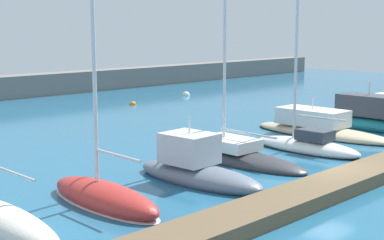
{
  "coord_description": "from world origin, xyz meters",
  "views": [
    {
      "loc": [
        -23.05,
        -14.16,
        7.07
      ],
      "look_at": [
        -2.22,
        6.49,
        2.28
      ],
      "focal_mm": 54.06,
      "sensor_mm": 36.0,
      "label": 1
    }
  ],
  "objects_px": {
    "motorboat_slate_fourth": "(196,169)",
    "motorboat_teal_eighth": "(372,118)",
    "sailboat_red_third": "(104,195)",
    "sailboat_white_sixth": "(307,144)",
    "sailboat_ivory_second": "(1,220)",
    "mooring_buoy_white": "(186,96)",
    "mooring_buoy_orange": "(133,105)",
    "sailboat_charcoal_fifth": "(231,154)",
    "motorboat_sand_seventh": "(319,128)"
  },
  "relations": [
    {
      "from": "motorboat_slate_fourth",
      "to": "motorboat_teal_eighth",
      "type": "height_order",
      "value": "motorboat_teal_eighth"
    },
    {
      "from": "sailboat_red_third",
      "to": "motorboat_teal_eighth",
      "type": "relative_size",
      "value": 1.44
    },
    {
      "from": "sailboat_white_sixth",
      "to": "sailboat_red_third",
      "type": "bearing_deg",
      "value": 88.92
    },
    {
      "from": "sailboat_white_sixth",
      "to": "sailboat_ivory_second",
      "type": "bearing_deg",
      "value": 88.28
    },
    {
      "from": "sailboat_red_third",
      "to": "mooring_buoy_white",
      "type": "xyz_separation_m",
      "value": [
        28.06,
        23.74,
        -0.39
      ]
    },
    {
      "from": "sailboat_ivory_second",
      "to": "mooring_buoy_orange",
      "type": "bearing_deg",
      "value": -47.0
    },
    {
      "from": "sailboat_red_third",
      "to": "sailboat_charcoal_fifth",
      "type": "relative_size",
      "value": 0.72
    },
    {
      "from": "motorboat_slate_fourth",
      "to": "sailboat_white_sixth",
      "type": "relative_size",
      "value": 0.56
    },
    {
      "from": "motorboat_slate_fourth",
      "to": "motorboat_sand_seventh",
      "type": "xyz_separation_m",
      "value": [
        13.91,
        2.3,
        -0.18
      ]
    },
    {
      "from": "mooring_buoy_orange",
      "to": "motorboat_sand_seventh",
      "type": "bearing_deg",
      "value": -92.06
    },
    {
      "from": "sailboat_red_third",
      "to": "mooring_buoy_orange",
      "type": "xyz_separation_m",
      "value": [
        19.74,
        22.18,
        -0.39
      ]
    },
    {
      "from": "mooring_buoy_white",
      "to": "motorboat_sand_seventh",
      "type": "bearing_deg",
      "value": -112.73
    },
    {
      "from": "sailboat_ivory_second",
      "to": "sailboat_red_third",
      "type": "distance_m",
      "value": 4.29
    },
    {
      "from": "mooring_buoy_orange",
      "to": "mooring_buoy_white",
      "type": "bearing_deg",
      "value": 10.58
    },
    {
      "from": "sailboat_ivory_second",
      "to": "motorboat_teal_eighth",
      "type": "distance_m",
      "value": 27.89
    },
    {
      "from": "sailboat_white_sixth",
      "to": "motorboat_sand_seventh",
      "type": "xyz_separation_m",
      "value": [
        4.78,
        2.25,
        0.03
      ]
    },
    {
      "from": "sailboat_charcoal_fifth",
      "to": "mooring_buoy_orange",
      "type": "distance_m",
      "value": 22.99
    },
    {
      "from": "sailboat_red_third",
      "to": "sailboat_white_sixth",
      "type": "bearing_deg",
      "value": -88.65
    },
    {
      "from": "motorboat_teal_eighth",
      "to": "mooring_buoy_white",
      "type": "distance_m",
      "value": 23.34
    },
    {
      "from": "sailboat_ivory_second",
      "to": "motorboat_sand_seventh",
      "type": "distance_m",
      "value": 23.38
    },
    {
      "from": "sailboat_white_sixth",
      "to": "mooring_buoy_orange",
      "type": "bearing_deg",
      "value": -14.54
    },
    {
      "from": "motorboat_sand_seventh",
      "to": "sailboat_ivory_second",
      "type": "bearing_deg",
      "value": 94.43
    },
    {
      "from": "sailboat_ivory_second",
      "to": "sailboat_charcoal_fifth",
      "type": "height_order",
      "value": "sailboat_charcoal_fifth"
    },
    {
      "from": "sailboat_red_third",
      "to": "motorboat_slate_fourth",
      "type": "relative_size",
      "value": 1.74
    },
    {
      "from": "sailboat_red_third",
      "to": "sailboat_white_sixth",
      "type": "xyz_separation_m",
      "value": [
        14.24,
        -0.1,
        0.0
      ]
    },
    {
      "from": "sailboat_red_third",
      "to": "mooring_buoy_orange",
      "type": "relative_size",
      "value": 20.03
    },
    {
      "from": "sailboat_white_sixth",
      "to": "mooring_buoy_white",
      "type": "xyz_separation_m",
      "value": [
        13.82,
        23.84,
        -0.39
      ]
    },
    {
      "from": "motorboat_slate_fourth",
      "to": "sailboat_white_sixth",
      "type": "bearing_deg",
      "value": -92.4
    },
    {
      "from": "motorboat_slate_fourth",
      "to": "mooring_buoy_white",
      "type": "bearing_deg",
      "value": -46.54
    },
    {
      "from": "motorboat_sand_seventh",
      "to": "sailboat_charcoal_fifth",
      "type": "bearing_deg",
      "value": 93.21
    },
    {
      "from": "sailboat_white_sixth",
      "to": "motorboat_teal_eighth",
      "type": "relative_size",
      "value": 1.47
    },
    {
      "from": "sailboat_charcoal_fifth",
      "to": "sailboat_red_third",
      "type": "bearing_deg",
      "value": 100.84
    },
    {
      "from": "mooring_buoy_white",
      "to": "mooring_buoy_orange",
      "type": "bearing_deg",
      "value": -169.42
    },
    {
      "from": "motorboat_slate_fourth",
      "to": "sailboat_red_third",
      "type": "bearing_deg",
      "value": 85.69
    },
    {
      "from": "sailboat_ivory_second",
      "to": "sailboat_white_sixth",
      "type": "bearing_deg",
      "value": -90.46
    },
    {
      "from": "sailboat_white_sixth",
      "to": "mooring_buoy_white",
      "type": "height_order",
      "value": "sailboat_white_sixth"
    },
    {
      "from": "sailboat_ivory_second",
      "to": "mooring_buoy_white",
      "type": "height_order",
      "value": "sailboat_ivory_second"
    },
    {
      "from": "mooring_buoy_orange",
      "to": "sailboat_red_third",
      "type": "bearing_deg",
      "value": -131.67
    },
    {
      "from": "sailboat_charcoal_fifth",
      "to": "motorboat_sand_seventh",
      "type": "height_order",
      "value": "sailboat_charcoal_fifth"
    },
    {
      "from": "motorboat_teal_eighth",
      "to": "motorboat_sand_seventh",
      "type": "bearing_deg",
      "value": 74.15
    },
    {
      "from": "sailboat_ivory_second",
      "to": "motorboat_teal_eighth",
      "type": "bearing_deg",
      "value": -88.17
    },
    {
      "from": "sailboat_ivory_second",
      "to": "motorboat_slate_fourth",
      "type": "bearing_deg",
      "value": -91.75
    },
    {
      "from": "mooring_buoy_white",
      "to": "motorboat_teal_eighth",
      "type": "bearing_deg",
      "value": -101.03
    },
    {
      "from": "sailboat_red_third",
      "to": "sailboat_white_sixth",
      "type": "distance_m",
      "value": 14.24
    },
    {
      "from": "sailboat_ivory_second",
      "to": "mooring_buoy_orange",
      "type": "relative_size",
      "value": 24.36
    },
    {
      "from": "motorboat_slate_fourth",
      "to": "sailboat_white_sixth",
      "type": "height_order",
      "value": "sailboat_white_sixth"
    },
    {
      "from": "sailboat_red_third",
      "to": "motorboat_teal_eighth",
      "type": "height_order",
      "value": "sailboat_red_third"
    },
    {
      "from": "motorboat_sand_seventh",
      "to": "motorboat_teal_eighth",
      "type": "relative_size",
      "value": 1.17
    },
    {
      "from": "sailboat_white_sixth",
      "to": "motorboat_teal_eighth",
      "type": "bearing_deg",
      "value": -84.92
    },
    {
      "from": "sailboat_white_sixth",
      "to": "motorboat_sand_seventh",
      "type": "relative_size",
      "value": 1.25
    }
  ]
}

